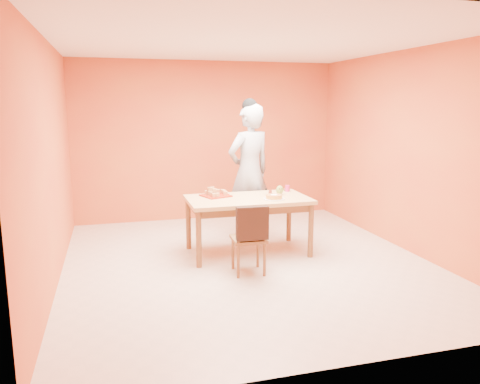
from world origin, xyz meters
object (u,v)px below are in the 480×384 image
object	(u,v)px
pastry_platter	(216,196)
sponge_cake	(274,197)
dining_chair	(249,237)
red_dinner_plate	(220,195)
dining_table	(248,205)
person	(249,172)
egg_ornament	(280,190)
magenta_glass	(287,188)
checker_tin	(287,190)

from	to	relation	value
pastry_platter	sponge_cake	xyz separation A→B (m)	(0.69, -0.40, 0.03)
dining_chair	pastry_platter	world-z (taller)	dining_chair
red_dinner_plate	dining_table	bearing A→B (deg)	-37.48
person	sponge_cake	xyz separation A→B (m)	(0.05, -0.97, -0.20)
dining_table	dining_chair	distance (m)	0.80
red_dinner_plate	egg_ornament	distance (m)	0.82
magenta_glass	dining_table	bearing A→B (deg)	-157.15
magenta_glass	red_dinner_plate	bearing A→B (deg)	-178.06
egg_ornament	magenta_glass	world-z (taller)	egg_ornament
pastry_platter	checker_tin	size ratio (longest dim) A/B	3.58
pastry_platter	red_dinner_plate	world-z (taller)	pastry_platter
magenta_glass	checker_tin	size ratio (longest dim) A/B	0.96
person	red_dinner_plate	size ratio (longest dim) A/B	7.88
pastry_platter	sponge_cake	bearing A→B (deg)	-30.43
person	sponge_cake	distance (m)	0.99
sponge_cake	red_dinner_plate	bearing A→B (deg)	144.14
sponge_cake	egg_ornament	xyz separation A→B (m)	(0.18, 0.28, 0.03)
person	checker_tin	world-z (taller)	person
dining_chair	pastry_platter	xyz separation A→B (m)	(-0.19, 0.94, 0.33)
dining_chair	magenta_glass	xyz separation A→B (m)	(0.87, 1.02, 0.37)
sponge_cake	dining_chair	bearing A→B (deg)	-132.76
person	checker_tin	distance (m)	0.64
dining_chair	red_dinner_plate	size ratio (longest dim) A/B	3.36
dining_chair	sponge_cake	size ratio (longest dim) A/B	4.02
person	egg_ornament	bearing A→B (deg)	88.78
sponge_cake	checker_tin	bearing A→B (deg)	54.62
dining_table	egg_ornament	bearing A→B (deg)	9.73
red_dinner_plate	sponge_cake	size ratio (longest dim) A/B	1.20
egg_ornament	person	bearing A→B (deg)	98.57
dining_table	magenta_glass	world-z (taller)	magenta_glass
magenta_glass	egg_ornament	bearing A→B (deg)	-133.62
sponge_cake	checker_tin	distance (m)	0.67
sponge_cake	egg_ornament	distance (m)	0.33
sponge_cake	magenta_glass	xyz separation A→B (m)	(0.37, 0.48, 0.01)
dining_chair	magenta_glass	size ratio (longest dim) A/B	9.47
magenta_glass	pastry_platter	bearing A→B (deg)	-175.90
egg_ornament	checker_tin	xyz separation A→B (m)	(0.20, 0.26, -0.05)
dining_chair	magenta_glass	distance (m)	1.39
dining_table	pastry_platter	world-z (taller)	pastry_platter
red_dinner_plate	egg_ornament	size ratio (longest dim) A/B	1.98
pastry_platter	magenta_glass	xyz separation A→B (m)	(1.06, 0.08, 0.03)
dining_chair	egg_ornament	world-z (taller)	egg_ornament
dining_chair	egg_ornament	size ratio (longest dim) A/B	6.66
dining_table	red_dinner_plate	size ratio (longest dim) A/B	6.36
sponge_cake	checker_tin	xyz separation A→B (m)	(0.39, 0.54, -0.02)
red_dinner_plate	egg_ornament	world-z (taller)	egg_ornament
pastry_platter	dining_table	bearing A→B (deg)	-27.55
magenta_glass	checker_tin	distance (m)	0.07
person	dining_chair	bearing A→B (deg)	53.62
pastry_platter	sponge_cake	distance (m)	0.80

